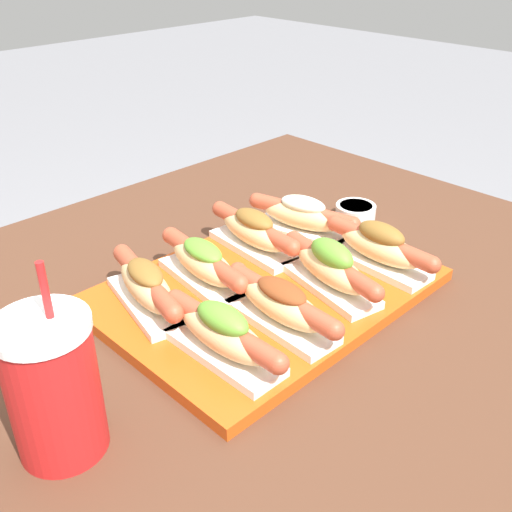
{
  "coord_description": "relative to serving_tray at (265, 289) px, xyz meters",
  "views": [
    {
      "loc": [
        -0.49,
        -0.56,
        1.21
      ],
      "look_at": [
        0.05,
        -0.01,
        0.78
      ],
      "focal_mm": 42.0,
      "sensor_mm": 36.0,
      "label": 1
    }
  ],
  "objects": [
    {
      "name": "sauce_bowl",
      "position": [
        0.31,
        0.07,
        0.01
      ],
      "size": [
        0.07,
        0.07,
        0.03
      ],
      "color": "white",
      "rests_on": "patio_table"
    },
    {
      "name": "hot_dog_0",
      "position": [
        -0.16,
        -0.08,
        0.04
      ],
      "size": [
        0.06,
        0.21,
        0.07
      ],
      "color": "white",
      "rests_on": "serving_tray"
    },
    {
      "name": "hot_dog_5",
      "position": [
        -0.06,
        0.07,
        0.04
      ],
      "size": [
        0.08,
        0.21,
        0.07
      ],
      "color": "white",
      "rests_on": "serving_tray"
    },
    {
      "name": "serving_tray",
      "position": [
        0.0,
        0.0,
        0.0
      ],
      "size": [
        0.47,
        0.35,
        0.02
      ],
      "color": "#CC4C14",
      "rests_on": "patio_table"
    },
    {
      "name": "hot_dog_2",
      "position": [
        0.06,
        -0.07,
        0.04
      ],
      "size": [
        0.09,
        0.2,
        0.08
      ],
      "color": "white",
      "rests_on": "serving_tray"
    },
    {
      "name": "hot_dog_3",
      "position": [
        0.16,
        -0.09,
        0.04
      ],
      "size": [
        0.07,
        0.21,
        0.07
      ],
      "color": "white",
      "rests_on": "serving_tray"
    },
    {
      "name": "hot_dog_1",
      "position": [
        -0.06,
        -0.09,
        0.04
      ],
      "size": [
        0.07,
        0.21,
        0.06
      ],
      "color": "white",
      "rests_on": "serving_tray"
    },
    {
      "name": "hot_dog_4",
      "position": [
        -0.16,
        0.08,
        0.04
      ],
      "size": [
        0.1,
        0.2,
        0.07
      ],
      "color": "white",
      "rests_on": "serving_tray"
    },
    {
      "name": "hot_dog_7",
      "position": [
        0.16,
        0.07,
        0.04
      ],
      "size": [
        0.1,
        0.2,
        0.07
      ],
      "color": "white",
      "rests_on": "serving_tray"
    },
    {
      "name": "patio_table",
      "position": [
        -0.05,
        0.03,
        -0.37
      ],
      "size": [
        1.27,
        0.92,
        0.73
      ],
      "color": "#4C2D1E",
      "rests_on": "ground_plane"
    },
    {
      "name": "hot_dog_6",
      "position": [
        0.06,
        0.09,
        0.04
      ],
      "size": [
        0.07,
        0.21,
        0.07
      ],
      "color": "white",
      "rests_on": "serving_tray"
    },
    {
      "name": "drink_cup",
      "position": [
        -0.36,
        -0.06,
        0.07
      ],
      "size": [
        0.1,
        0.1,
        0.22
      ],
      "color": "red",
      "rests_on": "patio_table"
    }
  ]
}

